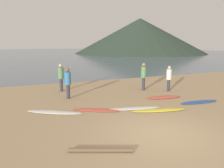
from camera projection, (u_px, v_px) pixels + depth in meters
ground_plane at (81, 86)px, 16.61m from camera, size 120.00×120.00×0.20m
ocean_water at (32, 54)px, 62.72m from camera, size 140.00×100.00×0.01m
headland_hill at (140, 36)px, 65.43m from camera, size 38.16×38.16×10.11m
surfboard_0 at (54, 112)px, 9.83m from camera, size 2.45×1.80×0.07m
surfboard_1 at (96, 110)px, 10.18m from camera, size 2.15×1.59×0.06m
surfboard_2 at (133, 108)px, 10.40m from camera, size 2.72×1.05×0.06m
surfboard_3 at (159, 110)px, 10.11m from camera, size 2.63×1.10×0.09m
surfboard_4 at (164, 97)px, 12.50m from camera, size 2.08×0.94×0.09m
surfboard_5 at (199, 102)px, 11.53m from camera, size 2.26×0.69×0.07m
person_0 at (68, 81)px, 12.19m from camera, size 0.35×0.35×1.71m
person_1 at (169, 76)px, 14.11m from camera, size 0.33×0.33×1.63m
person_2 at (144, 74)px, 14.43m from camera, size 0.36×0.36×1.78m
person_3 at (61, 75)px, 14.07m from camera, size 0.36×0.36×1.77m
driftwood_log at (101, 150)px, 6.30m from camera, size 1.74×0.85×0.12m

